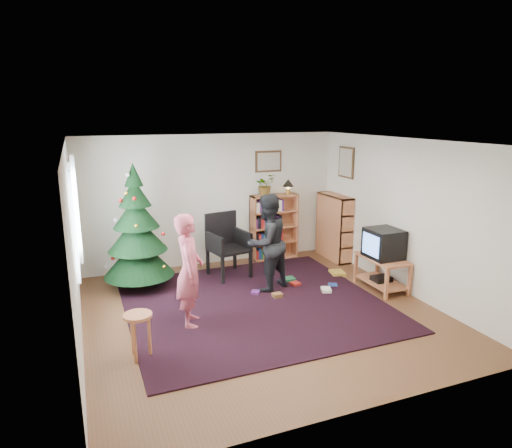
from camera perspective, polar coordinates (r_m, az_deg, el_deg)
name	(u,v)px	position (r m, az deg, el deg)	size (l,w,h in m)	color
floor	(262,312)	(6.90, 0.72, -10.93)	(5.00, 5.00, 0.00)	brown
ceiling	(262,142)	(6.28, 0.79, 10.26)	(5.00, 5.00, 0.00)	white
wall_back	(213,200)	(8.79, -5.45, 2.98)	(5.00, 0.02, 2.50)	silver
wall_front	(364,294)	(4.39, 13.38, -8.49)	(5.00, 0.02, 2.50)	silver
wall_left	(74,250)	(6.03, -21.85, -2.98)	(0.02, 5.00, 2.50)	silver
wall_right	(405,216)	(7.76, 18.10, 0.91)	(0.02, 5.00, 2.50)	silver
rug	(254,304)	(7.15, -0.21, -9.93)	(3.80, 3.60, 0.02)	black
window_pane	(74,219)	(6.55, -21.81, 0.57)	(0.04, 1.20, 1.40)	silver
curtain	(77,209)	(7.23, -21.52, 1.77)	(0.06, 0.35, 1.60)	silver
picture_back	(268,161)	(9.05, 1.56, 7.83)	(0.55, 0.03, 0.42)	#4C3319
picture_right	(346,162)	(9.03, 11.23, 7.56)	(0.03, 0.50, 0.60)	#4C3319
christmas_tree	(137,237)	(7.78, -14.62, -1.62)	(1.16, 1.16, 2.11)	#3F2816
bookshelf_back	(274,226)	(9.18, 2.27, -0.25)	(0.95, 0.30, 1.30)	#BA6D42
bookshelf_right	(334,226)	(9.28, 9.74, -0.27)	(0.30, 0.95, 1.30)	#BA6D42
tv_stand	(382,270)	(7.93, 15.46, -5.58)	(0.51, 0.92, 0.55)	#BA6D42
crt_tv	(384,243)	(7.79, 15.66, -2.35)	(0.51, 0.55, 0.48)	black
armchair	(226,242)	(8.23, -3.71, -2.22)	(0.73, 0.74, 1.14)	black
stool	(138,324)	(5.72, -14.52, -12.01)	(0.34, 0.34, 0.57)	#BA6D42
person_standing	(189,270)	(6.31, -8.33, -5.75)	(0.58, 0.38, 1.59)	#B44858
person_by_chair	(267,243)	(7.46, 1.38, -2.38)	(0.79, 0.61, 1.62)	black
potted_plant	(265,185)	(8.93, 1.14, 4.92)	(0.38, 0.33, 0.42)	gray
table_lamp	(288,184)	(9.14, 4.05, 5.03)	(0.22, 0.22, 0.30)	#A57F33
floor_clutter	(303,285)	(7.84, 5.85, -7.58)	(1.93, 0.89, 0.08)	#A51E19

